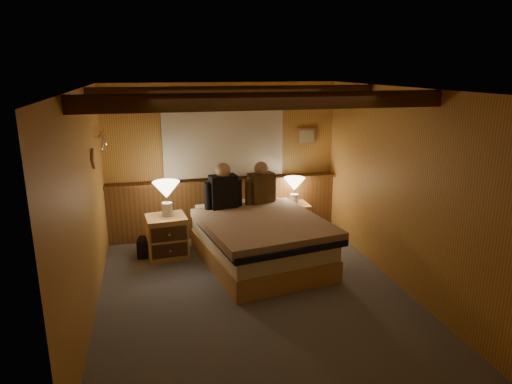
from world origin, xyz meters
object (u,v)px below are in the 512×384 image
object	(u,v)px
person_left	(223,189)
lamp_right	(294,186)
bed	(261,240)
person_right	(261,186)
nightstand_right	(293,220)
duffel_bag	(154,246)
lamp_left	(166,192)
nightstand_left	(167,237)

from	to	relation	value
person_left	lamp_right	bearing A→B (deg)	6.90
bed	person_right	xyz separation A→B (m)	(0.18, 0.72, 0.57)
nightstand_right	duffel_bag	distance (m)	2.21
nightstand_right	lamp_left	bearing A→B (deg)	-172.25
lamp_left	person_right	size ratio (longest dim) A/B	0.76
bed	lamp_right	xyz separation A→B (m)	(0.77, 0.93, 0.48)
nightstand_left	lamp_left	distance (m)	0.64
nightstand_right	person_right	world-z (taller)	person_right
lamp_left	person_right	bearing A→B (deg)	4.92
lamp_left	duffel_bag	bearing A→B (deg)	173.54
lamp_left	duffel_bag	distance (m)	0.83
bed	duffel_bag	bearing A→B (deg)	146.41
lamp_left	person_left	distance (m)	0.80
person_right	nightstand_left	bearing A→B (deg)	169.36
nightstand_left	lamp_right	bearing A→B (deg)	4.39
nightstand_left	nightstand_right	distance (m)	2.03
nightstand_left	person_right	size ratio (longest dim) A/B	0.93
bed	lamp_left	bearing A→B (deg)	143.68
nightstand_left	nightstand_right	size ratio (longest dim) A/B	1.13
nightstand_right	duffel_bag	size ratio (longest dim) A/B	1.12
person_right	lamp_right	bearing A→B (deg)	2.49
lamp_right	bed	bearing A→B (deg)	-129.73
nightstand_right	lamp_right	size ratio (longest dim) A/B	1.24
bed	person_right	bearing A→B (deg)	65.72
person_right	person_left	bearing A→B (deg)	174.68
nightstand_right	bed	bearing A→B (deg)	-131.10
duffel_bag	nightstand_right	bearing A→B (deg)	16.45
nightstand_left	lamp_left	bearing A→B (deg)	50.56
bed	lamp_right	bearing A→B (deg)	40.27
bed	person_left	world-z (taller)	person_left
nightstand_right	duffel_bag	world-z (taller)	nightstand_right
bed	nightstand_left	bearing A→B (deg)	145.88
nightstand_right	lamp_left	world-z (taller)	lamp_left
person_left	duffel_bag	size ratio (longest dim) A/B	1.44
person_right	duffel_bag	bearing A→B (deg)	166.19
bed	lamp_left	distance (m)	1.47
duffel_bag	bed	bearing A→B (deg)	-15.48
lamp_left	duffel_bag	world-z (taller)	lamp_left
bed	person_right	size ratio (longest dim) A/B	3.35
person_left	duffel_bag	xyz separation A→B (m)	(-1.01, 0.03, -0.79)
bed	nightstand_left	distance (m)	1.35
lamp_left	person_right	distance (m)	1.39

